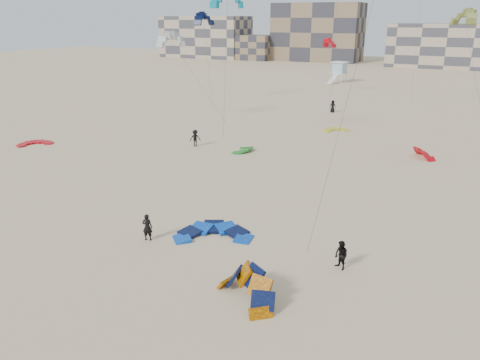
% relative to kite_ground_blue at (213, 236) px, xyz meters
% --- Properties ---
extents(ground, '(320.00, 320.00, 0.00)m').
position_rel_kite_ground_blue_xyz_m(ground, '(-3.82, -3.41, 0.00)').
color(ground, '#D4B58E').
rests_on(ground, ground).
extents(kite_ground_blue, '(6.35, 6.46, 1.48)m').
position_rel_kite_ground_blue_xyz_m(kite_ground_blue, '(0.00, 0.00, 0.00)').
color(kite_ground_blue, blue).
rests_on(kite_ground_blue, ground).
extents(kite_ground_orange, '(5.44, 5.39, 3.87)m').
position_rel_kite_ground_blue_xyz_m(kite_ground_orange, '(5.12, -5.67, 0.00)').
color(kite_ground_orange, '#FF8A00').
rests_on(kite_ground_orange, ground).
extents(kite_ground_red, '(4.99, 4.96, 0.62)m').
position_rel_kite_ground_blue_xyz_m(kite_ground_red, '(-29.86, 11.67, 0.00)').
color(kite_ground_red, '#EA0002').
rests_on(kite_ground_red, ground).
extents(kite_ground_green, '(3.34, 3.15, 1.62)m').
position_rel_kite_ground_blue_xyz_m(kite_ground_green, '(-7.37, 19.64, 0.00)').
color(kite_ground_green, '#168E1C').
rests_on(kite_ground_green, ground).
extents(kite_ground_red_far, '(4.16, 4.11, 2.99)m').
position_rel_kite_ground_blue_xyz_m(kite_ground_red_far, '(10.54, 25.65, 0.00)').
color(kite_ground_red_far, '#EA0002').
rests_on(kite_ground_red_far, ground).
extents(kite_ground_yellow, '(4.30, 4.33, 0.56)m').
position_rel_kite_ground_blue_xyz_m(kite_ground_yellow, '(-0.81, 33.47, 0.00)').
color(kite_ground_yellow, gold).
rests_on(kite_ground_yellow, ground).
extents(kitesurfer_main, '(0.77, 0.62, 1.83)m').
position_rel_kite_ground_blue_xyz_m(kitesurfer_main, '(-3.54, -2.37, 0.91)').
color(kitesurfer_main, black).
rests_on(kitesurfer_main, ground).
extents(kitesurfer_b, '(1.07, 1.02, 1.74)m').
position_rel_kite_ground_blue_xyz_m(kitesurfer_b, '(8.69, -0.50, 0.87)').
color(kitesurfer_b, black).
rests_on(kitesurfer_b, ground).
extents(kitesurfer_c, '(1.38, 1.31, 1.88)m').
position_rel_kite_ground_blue_xyz_m(kitesurfer_c, '(-12.97, 19.06, 0.94)').
color(kitesurfer_c, black).
rests_on(kitesurfer_c, ground).
extents(kitesurfer_e, '(0.99, 0.75, 1.84)m').
position_rel_kite_ground_blue_xyz_m(kitesurfer_e, '(-4.55, 45.26, 0.92)').
color(kitesurfer_e, black).
rests_on(kitesurfer_e, ground).
extents(kite_fly_teal_a, '(4.71, 4.74, 15.39)m').
position_rel_kite_ground_blue_xyz_m(kite_fly_teal_a, '(-9.54, 20.58, 15.30)').
color(kite_fly_teal_a, '#07A1AE').
rests_on(kite_fly_teal_a, ground).
extents(kite_fly_grey, '(11.14, 5.13, 11.19)m').
position_rel_kite_ground_blue_xyz_m(kite_fly_grey, '(-21.78, 28.22, 10.79)').
color(kite_fly_grey, white).
rests_on(kite_fly_grey, ground).
extents(kite_fly_olive, '(6.35, 5.53, 13.97)m').
position_rel_kite_ground_blue_xyz_m(kite_fly_olive, '(12.31, 31.58, 13.62)').
color(kite_fly_olive, olive).
rests_on(kite_fly_olive, ground).
extents(kite_fly_navy, '(5.57, 5.77, 13.89)m').
position_rel_kite_ground_blue_xyz_m(kite_fly_navy, '(-26.07, 43.95, 13.28)').
color(kite_fly_navy, '#081937').
rests_on(kite_fly_navy, ground).
extents(kite_fly_red, '(5.49, 9.17, 9.55)m').
position_rel_kite_ground_blue_xyz_m(kite_fly_red, '(-10.12, 61.02, 9.21)').
color(kite_fly_red, '#EA0002').
rests_on(kite_fly_red, ground).
extents(lifeguard_tower_far, '(3.73, 6.44, 4.48)m').
position_rel_kite_ground_blue_xyz_m(lifeguard_tower_far, '(-12.75, 79.64, 2.22)').
color(lifeguard_tower_far, white).
rests_on(lifeguard_tower_far, ground).
extents(condo_west_a, '(30.00, 15.00, 14.00)m').
position_rel_kite_ground_blue_xyz_m(condo_west_a, '(-73.82, 126.59, 7.00)').
color(condo_west_a, tan).
rests_on(condo_west_a, ground).
extents(condo_west_b, '(28.00, 14.00, 18.00)m').
position_rel_kite_ground_blue_xyz_m(condo_west_b, '(-33.82, 130.59, 9.00)').
color(condo_west_b, '#846C50').
rests_on(condo_west_b, ground).
extents(condo_mid, '(32.00, 16.00, 12.00)m').
position_rel_kite_ground_blue_xyz_m(condo_mid, '(6.18, 126.59, 6.00)').
color(condo_mid, tan).
rests_on(condo_mid, ground).
extents(condo_fill_left, '(12.00, 10.00, 8.00)m').
position_rel_kite_ground_blue_xyz_m(condo_fill_left, '(-53.82, 124.59, 4.00)').
color(condo_fill_left, '#846C50').
rests_on(condo_fill_left, ground).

